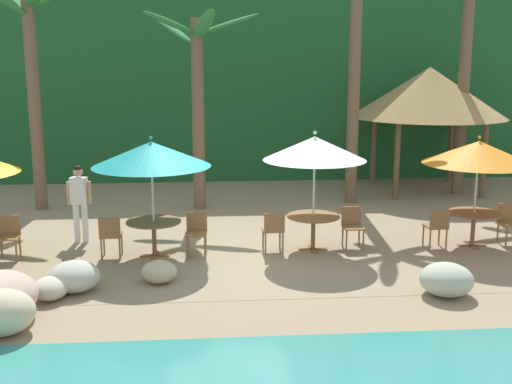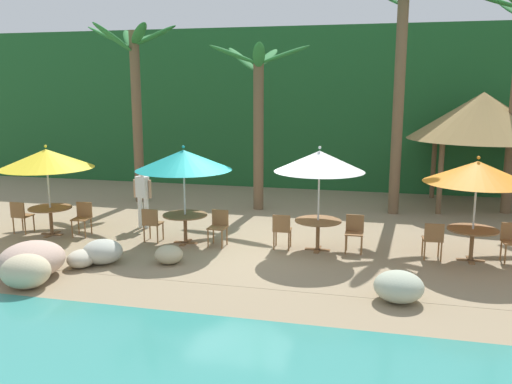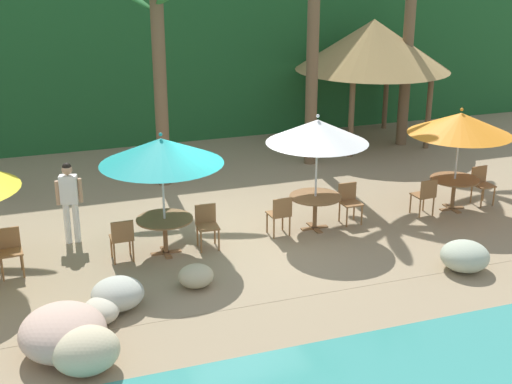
% 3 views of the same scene
% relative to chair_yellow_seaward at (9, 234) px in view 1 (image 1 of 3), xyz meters
% --- Properties ---
extents(ground_plane, '(120.00, 120.00, 0.00)m').
position_rel_chair_yellow_seaward_xyz_m(ground_plane, '(4.35, -0.02, -0.51)').
color(ground_plane, '#937F60').
extents(terrace_deck, '(18.00, 5.20, 0.01)m').
position_rel_chair_yellow_seaward_xyz_m(terrace_deck, '(4.35, -0.02, -0.51)').
color(terrace_deck, '#937F60').
rests_on(terrace_deck, ground).
extents(foliage_backdrop, '(28.00, 2.40, 6.00)m').
position_rel_chair_yellow_seaward_xyz_m(foliage_backdrop, '(4.35, 8.98, 2.49)').
color(foliage_backdrop, '#1E5628').
rests_on(foliage_backdrop, ground).
extents(rock_seawall, '(15.76, 2.73, 0.73)m').
position_rel_chair_yellow_seaward_xyz_m(rock_seawall, '(3.43, -2.62, -0.20)').
color(rock_seawall, '#CBA793').
rests_on(rock_seawall, ground).
extents(chair_yellow_seaward, '(0.45, 0.46, 0.87)m').
position_rel_chair_yellow_seaward_xyz_m(chair_yellow_seaward, '(0.00, 0.00, 0.00)').
color(chair_yellow_seaward, olive).
rests_on(chair_yellow_seaward, ground).
extents(umbrella_teal, '(2.35, 2.35, 2.45)m').
position_rel_chair_yellow_seaward_xyz_m(umbrella_teal, '(2.87, -0.07, 1.58)').
color(umbrella_teal, silver).
rests_on(umbrella_teal, ground).
extents(dining_table_teal, '(1.10, 1.10, 0.74)m').
position_rel_chair_yellow_seaward_xyz_m(dining_table_teal, '(2.87, -0.07, 0.10)').
color(dining_table_teal, brown).
rests_on(dining_table_teal, ground).
extents(chair_teal_seaward, '(0.44, 0.45, 0.87)m').
position_rel_chair_yellow_seaward_xyz_m(chair_teal_seaward, '(3.72, -0.02, 0.00)').
color(chair_teal_seaward, olive).
rests_on(chair_teal_seaward, ground).
extents(chair_teal_inland, '(0.42, 0.43, 0.87)m').
position_rel_chair_yellow_seaward_xyz_m(chair_teal_inland, '(2.02, -0.17, 0.00)').
color(chair_teal_inland, olive).
rests_on(chair_teal_inland, ground).
extents(umbrella_white, '(2.11, 2.11, 2.50)m').
position_rel_chair_yellow_seaward_xyz_m(umbrella_white, '(6.14, 0.12, 1.63)').
color(umbrella_white, silver).
rests_on(umbrella_white, ground).
extents(dining_table_white, '(1.10, 1.10, 0.74)m').
position_rel_chair_yellow_seaward_xyz_m(dining_table_white, '(6.14, 0.12, 0.10)').
color(dining_table_white, brown).
rests_on(dining_table_white, ground).
extents(chair_white_seaward, '(0.42, 0.43, 0.87)m').
position_rel_chair_yellow_seaward_xyz_m(chair_white_seaward, '(6.99, 0.22, 0.00)').
color(chair_white_seaward, olive).
rests_on(chair_white_seaward, ground).
extents(chair_white_inland, '(0.44, 0.45, 0.87)m').
position_rel_chair_yellow_seaward_xyz_m(chair_white_inland, '(5.29, -0.01, 0.00)').
color(chair_white_inland, olive).
rests_on(chair_white_inland, ground).
extents(umbrella_orange, '(2.29, 2.29, 2.37)m').
position_rel_chair_yellow_seaward_xyz_m(umbrella_orange, '(9.58, 0.13, 1.50)').
color(umbrella_orange, silver).
rests_on(umbrella_orange, ground).
extents(dining_table_orange, '(1.10, 1.10, 0.74)m').
position_rel_chair_yellow_seaward_xyz_m(dining_table_orange, '(9.58, 0.13, 0.10)').
color(dining_table_orange, brown).
rests_on(dining_table_orange, ground).
extents(chair_orange_seaward, '(0.44, 0.45, 0.87)m').
position_rel_chair_yellow_seaward_xyz_m(chair_orange_seaward, '(10.42, 0.27, 0.00)').
color(chair_orange_seaward, olive).
rests_on(chair_orange_seaward, ground).
extents(chair_orange_inland, '(0.45, 0.45, 0.87)m').
position_rel_chair_yellow_seaward_xyz_m(chair_orange_inland, '(8.74, -0.02, 0.00)').
color(chair_orange_inland, olive).
rests_on(chair_orange_inland, ground).
extents(palm_tree_nearest, '(3.08, 2.90, 5.80)m').
position_rel_chair_yellow_seaward_xyz_m(palm_tree_nearest, '(-0.44, 4.31, 3.37)').
color(palm_tree_nearest, brown).
rests_on(palm_tree_nearest, ground).
extents(palm_tree_second, '(2.97, 3.16, 5.12)m').
position_rel_chair_yellow_seaward_xyz_m(palm_tree_second, '(3.74, 4.09, 2.88)').
color(palm_tree_second, brown).
rests_on(palm_tree_second, ground).
extents(palm_tree_third, '(2.91, 2.87, 6.94)m').
position_rel_chair_yellow_seaward_xyz_m(palm_tree_third, '(7.94, 4.51, 4.14)').
color(palm_tree_third, brown).
rests_on(palm_tree_third, ground).
extents(palm_tree_fourth, '(2.97, 2.86, 6.58)m').
position_rel_chair_yellow_seaward_xyz_m(palm_tree_fourth, '(11.31, 5.35, 3.82)').
color(palm_tree_fourth, brown).
rests_on(palm_tree_fourth, ground).
extents(palapa_hut, '(4.58, 4.58, 3.68)m').
position_rel_chair_yellow_seaward_xyz_m(palapa_hut, '(10.54, 5.98, 2.41)').
color(palapa_hut, brown).
rests_on(palapa_hut, ground).
extents(waiter_in_white, '(0.52, 0.29, 1.70)m').
position_rel_chair_yellow_seaward_xyz_m(waiter_in_white, '(1.21, 1.08, 0.47)').
color(waiter_in_white, white).
rests_on(waiter_in_white, ground).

